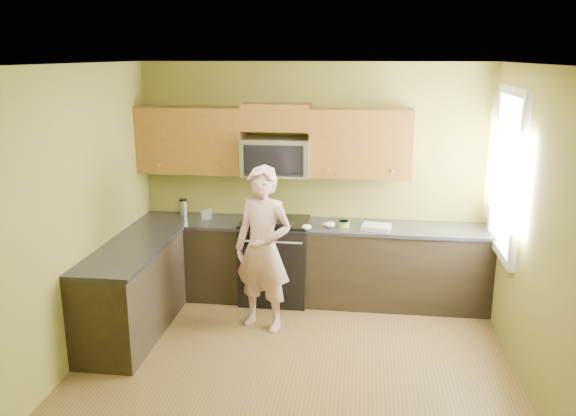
% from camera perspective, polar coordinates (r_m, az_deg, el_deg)
% --- Properties ---
extents(floor, '(4.00, 4.00, 0.00)m').
position_cam_1_polar(floor, '(5.42, 0.33, -16.04)').
color(floor, brown).
rests_on(floor, ground).
extents(ceiling, '(4.00, 4.00, 0.00)m').
position_cam_1_polar(ceiling, '(4.65, 0.38, 13.85)').
color(ceiling, white).
rests_on(ceiling, ground).
extents(wall_back, '(4.00, 0.00, 4.00)m').
position_cam_1_polar(wall_back, '(6.79, 2.44, 2.67)').
color(wall_back, olive).
rests_on(wall_back, ground).
extents(wall_front, '(4.00, 0.00, 4.00)m').
position_cam_1_polar(wall_front, '(3.03, -4.45, -13.35)').
color(wall_front, olive).
rests_on(wall_front, ground).
extents(wall_left, '(0.00, 4.00, 4.00)m').
position_cam_1_polar(wall_left, '(5.47, -20.92, -1.32)').
color(wall_left, olive).
rests_on(wall_left, ground).
extents(wall_right, '(0.00, 4.00, 4.00)m').
position_cam_1_polar(wall_right, '(5.04, 23.59, -2.94)').
color(wall_right, olive).
rests_on(wall_right, ground).
extents(cabinet_back_run, '(4.00, 0.60, 0.88)m').
position_cam_1_polar(cabinet_back_run, '(6.76, 2.13, -5.43)').
color(cabinet_back_run, black).
rests_on(cabinet_back_run, floor).
extents(cabinet_left_run, '(0.60, 1.60, 0.88)m').
position_cam_1_polar(cabinet_left_run, '(6.15, -15.02, -8.06)').
color(cabinet_left_run, black).
rests_on(cabinet_left_run, floor).
extents(countertop_back, '(4.00, 0.62, 0.04)m').
position_cam_1_polar(countertop_back, '(6.60, 2.16, -1.71)').
color(countertop_back, black).
rests_on(countertop_back, cabinet_back_run).
extents(countertop_left, '(0.62, 1.60, 0.04)m').
position_cam_1_polar(countertop_left, '(5.99, -15.22, -4.01)').
color(countertop_left, black).
rests_on(countertop_left, cabinet_left_run).
extents(stove, '(0.76, 0.65, 0.95)m').
position_cam_1_polar(stove, '(6.77, -1.27, -5.08)').
color(stove, black).
rests_on(stove, floor).
extents(microwave, '(0.76, 0.40, 0.42)m').
position_cam_1_polar(microwave, '(6.62, -1.16, 3.25)').
color(microwave, silver).
rests_on(microwave, wall_back).
extents(upper_cab_left, '(1.22, 0.33, 0.75)m').
position_cam_1_polar(upper_cab_left, '(6.87, -9.32, 3.48)').
color(upper_cab_left, brown).
rests_on(upper_cab_left, wall_back).
extents(upper_cab_right, '(1.12, 0.33, 0.75)m').
position_cam_1_polar(upper_cab_right, '(6.58, 7.02, 3.07)').
color(upper_cab_right, brown).
rests_on(upper_cab_right, wall_back).
extents(upper_cab_over_mw, '(0.76, 0.33, 0.30)m').
position_cam_1_polar(upper_cab_over_mw, '(6.56, -1.14, 8.88)').
color(upper_cab_over_mw, brown).
rests_on(upper_cab_over_mw, wall_back).
extents(window, '(0.06, 1.06, 1.66)m').
position_cam_1_polar(window, '(6.09, 20.70, 3.18)').
color(window, white).
rests_on(window, wall_right).
extents(woman, '(0.72, 0.59, 1.71)m').
position_cam_1_polar(woman, '(5.96, -2.45, -4.02)').
color(woman, '#D07368').
rests_on(woman, floor).
extents(frying_pan, '(0.39, 0.52, 0.06)m').
position_cam_1_polar(frying_pan, '(6.41, -0.73, -1.75)').
color(frying_pan, black).
rests_on(frying_pan, stove).
extents(butter_tub, '(0.13, 0.13, 0.09)m').
position_cam_1_polar(butter_tub, '(6.50, 5.51, -1.85)').
color(butter_tub, '#D0DC3A').
rests_on(butter_tub, countertop_back).
extents(toast_slice, '(0.13, 0.13, 0.01)m').
position_cam_1_polar(toast_slice, '(6.54, 3.88, -1.64)').
color(toast_slice, '#B27F47').
rests_on(toast_slice, countertop_back).
extents(napkin_a, '(0.13, 0.14, 0.06)m').
position_cam_1_polar(napkin_a, '(6.36, 1.84, -1.89)').
color(napkin_a, silver).
rests_on(napkin_a, countertop_back).
extents(napkin_b, '(0.14, 0.15, 0.07)m').
position_cam_1_polar(napkin_b, '(6.46, 4.08, -1.63)').
color(napkin_b, silver).
rests_on(napkin_b, countertop_back).
extents(dish_towel, '(0.34, 0.29, 0.05)m').
position_cam_1_polar(dish_towel, '(6.45, 8.61, -1.86)').
color(dish_towel, silver).
rests_on(dish_towel, countertop_back).
extents(travel_mug, '(0.12, 0.12, 0.20)m').
position_cam_1_polar(travel_mug, '(7.05, -10.16, -0.69)').
color(travel_mug, silver).
rests_on(travel_mug, countertop_back).
extents(glass_b, '(0.09, 0.09, 0.12)m').
position_cam_1_polar(glass_b, '(6.80, -8.19, -0.66)').
color(glass_b, silver).
rests_on(glass_b, countertop_back).
extents(glass_c, '(0.08, 0.08, 0.12)m').
position_cam_1_polar(glass_c, '(6.83, -7.75, -0.59)').
color(glass_c, silver).
rests_on(glass_c, countertop_back).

